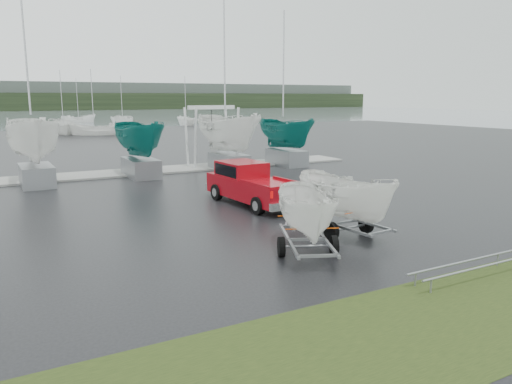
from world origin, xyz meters
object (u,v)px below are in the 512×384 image
boat_hoist (212,128)px  trailer_hitched (347,158)px  trailer_parked (308,172)px  pickup_truck (249,182)px

boat_hoist → trailer_hitched: bearing=-99.1°
trailer_hitched → boat_hoist: (2.83, 17.64, 0.00)m
trailer_hitched → trailer_parked: size_ratio=1.07×
pickup_truck → trailer_hitched: trailer_hitched is taller
pickup_truck → trailer_parked: (-1.93, -7.28, 1.55)m
trailer_parked → boat_hoist: size_ratio=1.11×
trailer_parked → pickup_truck: bearing=98.9°
boat_hoist → trailer_parked: bearing=-105.5°
pickup_truck → boat_hoist: 12.04m
pickup_truck → trailer_hitched: bearing=-90.0°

